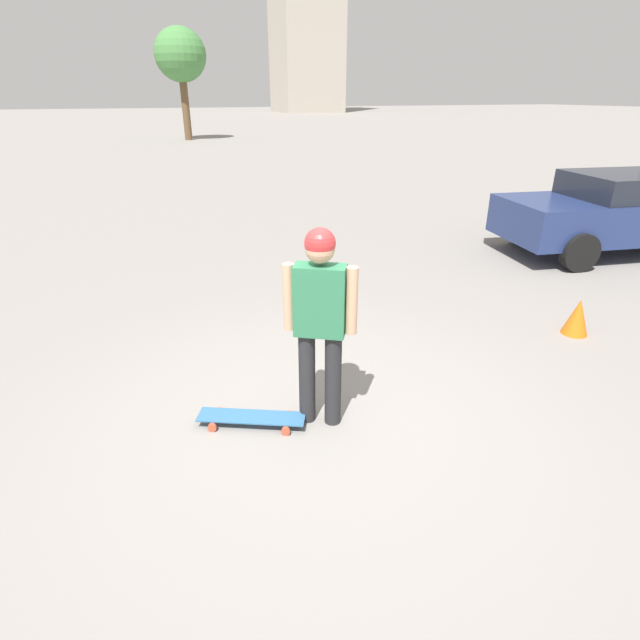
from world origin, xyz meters
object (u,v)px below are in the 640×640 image
(skateboard, at_px, (251,418))
(car_parked_near, at_px, (616,212))
(traffic_cone, at_px, (577,317))
(person, at_px, (320,313))

(skateboard, relative_size, car_parked_near, 0.22)
(car_parked_near, relative_size, traffic_cone, 9.48)
(skateboard, height_order, traffic_cone, traffic_cone)
(skateboard, height_order, car_parked_near, car_parked_near)
(person, height_order, car_parked_near, person)
(skateboard, relative_size, traffic_cone, 2.10)
(car_parked_near, xyz_separation_m, traffic_cone, (2.39, -3.33, -0.52))
(traffic_cone, bearing_deg, person, -82.07)
(skateboard, distance_m, traffic_cone, 4.17)
(car_parked_near, bearing_deg, skateboard, 30.43)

